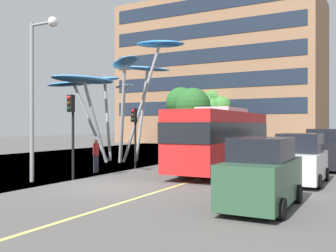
{
  "coord_description": "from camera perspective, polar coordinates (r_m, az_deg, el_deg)",
  "views": [
    {
      "loc": [
        9.69,
        -12.74,
        2.56
      ],
      "look_at": [
        -0.61,
        6.39,
        2.5
      ],
      "focal_mm": 40.97,
      "sensor_mm": 36.0,
      "label": 1
    }
  ],
  "objects": [
    {
      "name": "car_parked_near",
      "position": [
        12.28,
        13.81,
        -7.05
      ],
      "size": [
        1.91,
        4.18,
        2.17
      ],
      "color": "#2D5138",
      "rests_on": "ground"
    },
    {
      "name": "traffic_light_kerb_far",
      "position": [
        22.34,
        -5.03,
        0.15
      ],
      "size": [
        0.28,
        0.42,
        3.52
      ],
      "color": "black",
      "rests_on": "ground"
    },
    {
      "name": "tree_pavement_near",
      "position": [
        39.43,
        3.27,
        2.98
      ],
      "size": [
        4.79,
        5.11,
        6.46
      ],
      "color": "brown",
      "rests_on": "ground"
    },
    {
      "name": "traffic_light_kerb_near",
      "position": [
        18.32,
        -14.15,
        1.08
      ],
      "size": [
        0.28,
        0.42,
        3.96
      ],
      "color": "black",
      "rests_on": "ground"
    },
    {
      "name": "tree_pavement_far",
      "position": [
        49.03,
        6.65,
        3.33
      ],
      "size": [
        4.76,
        4.88,
        7.58
      ],
      "color": "brown",
      "rests_on": "ground"
    },
    {
      "name": "pedestrian",
      "position": [
        20.99,
        -10.67,
        -4.37
      ],
      "size": [
        0.34,
        0.34,
        1.79
      ],
      "color": "#2D3342",
      "rests_on": "ground"
    },
    {
      "name": "leaf_sculpture",
      "position": [
        26.93,
        -7.91,
        7.06
      ],
      "size": [
        9.83,
        9.34,
        8.27
      ],
      "color": "#9EA0A5",
      "rests_on": "ground"
    },
    {
      "name": "red_bus",
      "position": [
        21.38,
        8.15,
        -1.58
      ],
      "size": [
        2.91,
        10.62,
        3.5
      ],
      "color": "red",
      "rests_on": "ground"
    },
    {
      "name": "car_side_street",
      "position": [
        30.65,
        23.55,
        -2.66
      ],
      "size": [
        2.03,
        4.05,
        2.26
      ],
      "color": "silver",
      "rests_on": "ground"
    },
    {
      "name": "car_parked_mid",
      "position": [
        17.8,
        19.11,
        -4.82
      ],
      "size": [
        2.03,
        4.18,
        2.19
      ],
      "color": "silver",
      "rests_on": "ground"
    },
    {
      "name": "ground",
      "position": [
        16.62,
        -10.8,
        -8.88
      ],
      "size": [
        120.0,
        240.0,
        0.1
      ],
      "color": "#54514F"
    },
    {
      "name": "backdrop_building",
      "position": [
        57.27,
        8.07,
        7.6
      ],
      "size": [
        27.7,
        15.24,
        19.94
      ],
      "color": "#936B4C",
      "rests_on": "ground"
    },
    {
      "name": "street_lamp",
      "position": [
        18.13,
        -18.83,
        6.79
      ],
      "size": [
        1.6,
        0.44,
        7.26
      ],
      "color": "gray",
      "rests_on": "ground"
    },
    {
      "name": "car_parked_far",
      "position": [
        23.72,
        22.36,
        -3.4
      ],
      "size": [
        2.1,
        4.32,
        2.34
      ],
      "color": "black",
      "rests_on": "ground"
    }
  ]
}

